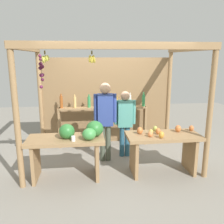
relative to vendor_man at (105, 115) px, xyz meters
The scene contains 7 objects.
ground_plane 1.05m from the vendor_man, 45.41° to the left, with size 12.00×12.00×0.00m, color gray.
market_stall 0.77m from the vendor_man, 79.07° to the left, with size 3.44×2.23×2.45m.
fruit_counter_left 0.99m from the vendor_man, 134.20° to the right, with size 1.41×0.64×1.07m.
fruit_counter_right 1.31m from the vendor_man, 32.10° to the right, with size 1.40×0.64×0.91m.
bottle_shelf_unit 0.96m from the vendor_man, 88.41° to the left, with size 2.21×0.22×1.35m.
vendor_man is the anchor object (origin of this frame).
vendor_woman 0.52m from the vendor_man, 23.78° to the left, with size 0.48×0.20×1.49m.
Camera 1 is at (-0.53, -4.92, 2.20)m, focal length 37.81 mm.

